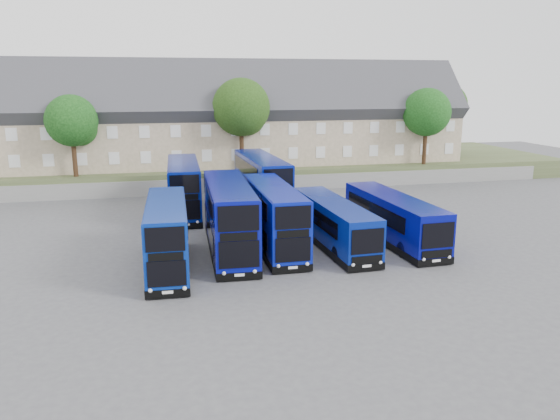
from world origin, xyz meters
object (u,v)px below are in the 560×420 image
at_px(coach_east_a, 333,225).
at_px(tree_west, 73,123).
at_px(dd_front_left, 167,237).
at_px(tree_east, 427,114).
at_px(dd_front_mid, 229,219).
at_px(tree_mid, 242,109).
at_px(tree_far, 445,107).

distance_m(coach_east_a, tree_west, 28.47).
bearing_deg(coach_east_a, tree_west, 129.56).
xyz_separation_m(dd_front_left, tree_east, (28.31, 22.94, 5.46)).
relative_size(dd_front_mid, coach_east_a, 1.02).
distance_m(tree_west, tree_east, 36.00).
height_order(tree_west, tree_east, tree_east).
relative_size(dd_front_mid, tree_mid, 1.23).
bearing_deg(tree_west, tree_mid, 1.79).
bearing_deg(tree_far, tree_east, -130.60).
height_order(tree_east, tree_far, tree_far).
relative_size(dd_front_mid, tree_east, 1.39).
distance_m(tree_west, tree_far, 42.58).
distance_m(dd_front_mid, tree_mid, 22.32).
relative_size(dd_front_left, tree_east, 1.22).
height_order(dd_front_left, tree_mid, tree_mid).
bearing_deg(dd_front_mid, tree_far, 44.68).
bearing_deg(tree_far, tree_west, -170.54).
height_order(tree_west, tree_mid, tree_mid).
distance_m(coach_east_a, tree_east, 27.78).
relative_size(tree_west, tree_mid, 0.83).
relative_size(dd_front_left, tree_mid, 1.09).
relative_size(tree_mid, tree_far, 1.06).
relative_size(dd_front_left, dd_front_mid, 0.88).
distance_m(tree_west, tree_mid, 16.04).
bearing_deg(dd_front_mid, tree_mid, 80.77).
distance_m(coach_east_a, tree_far, 36.90).
relative_size(coach_east_a, tree_east, 1.37).
bearing_deg(tree_mid, tree_far, 14.04).
bearing_deg(dd_front_left, tree_east, 41.17).
bearing_deg(tree_west, dd_front_mid, -60.48).
xyz_separation_m(tree_east, tree_far, (6.00, 7.00, 0.34)).
xyz_separation_m(tree_mid, tree_far, (26.00, 6.50, -0.34)).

